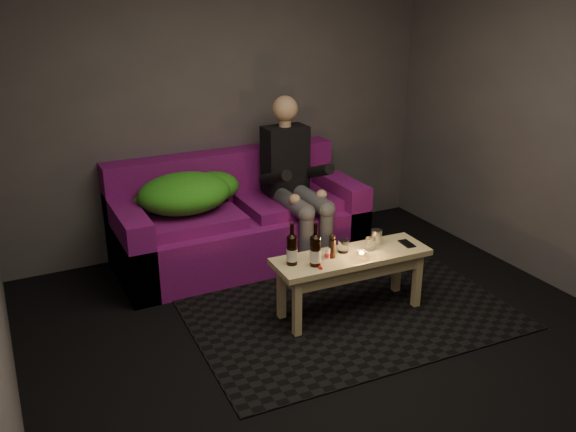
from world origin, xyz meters
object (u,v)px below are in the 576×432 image
object	(u,v)px
coffee_table	(351,265)
steel_cup	(376,237)
sofa	(237,224)
beer_bottle_b	(315,250)
beer_bottle_a	(292,249)
person	(294,178)

from	to	relation	value
coffee_table	steel_cup	size ratio (longest dim) A/B	10.44
sofa	steel_cup	bearing A→B (deg)	-61.95
sofa	steel_cup	distance (m)	1.37
steel_cup	beer_bottle_b	bearing A→B (deg)	-168.58
steel_cup	beer_bottle_a	bearing A→B (deg)	-177.80
beer_bottle_b	beer_bottle_a	bearing A→B (deg)	145.78
beer_bottle_a	person	bearing A→B (deg)	62.08
person	beer_bottle_a	bearing A→B (deg)	-117.92
sofa	beer_bottle_b	world-z (taller)	sofa
coffee_table	beer_bottle_b	distance (m)	0.39
person	steel_cup	xyz separation A→B (m)	(0.16, -1.02, -0.20)
person	beer_bottle_b	world-z (taller)	person
person	steel_cup	size ratio (longest dim) A/B	12.51
sofa	beer_bottle_a	bearing A→B (deg)	-93.92
coffee_table	person	bearing A→B (deg)	85.03
beer_bottle_a	steel_cup	distance (m)	0.72
person	beer_bottle_b	xyz separation A→B (m)	(-0.42, -1.14, -0.14)
coffee_table	beer_bottle_a	distance (m)	0.50
beer_bottle_a	coffee_table	bearing A→B (deg)	-5.50
coffee_table	beer_bottle_b	world-z (taller)	beer_bottle_b
coffee_table	beer_bottle_a	size ratio (longest dim) A/B	3.88
steel_cup	person	bearing A→B (deg)	99.09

